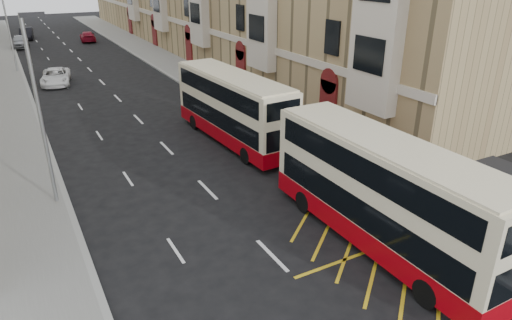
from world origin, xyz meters
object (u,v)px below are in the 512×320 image
white_van (56,77)px  pedestrian_far (416,191)px  car_red (88,36)px  pedestrian_near (435,210)px  street_lamp_near (39,103)px  street_lamp_far (8,23)px  car_dark (26,33)px  car_silver (20,41)px  pedestrian_mid (472,196)px  double_decker_front (382,194)px  double_decker_rear (233,108)px

white_van → pedestrian_far: bearing=-61.3°
white_van → car_red: bearing=83.8°
pedestrian_near → white_van: bearing=-113.5°
street_lamp_near → street_lamp_far: bearing=90.0°
car_dark → street_lamp_far: bearing=-89.7°
car_silver → pedestrian_mid: bearing=-69.0°
street_lamp_near → double_decker_front: street_lamp_near is taller
car_dark → car_red: (7.10, -6.22, -0.11)m
double_decker_rear → white_van: 21.41m
street_lamp_near → car_dark: 52.73m
white_van → car_red: (6.78, 23.20, -0.02)m
street_lamp_far → pedestrian_near: 41.85m
pedestrian_far → double_decker_rear: bearing=-52.7°
double_decker_rear → white_van: size_ratio=2.10×
pedestrian_far → car_dark: (-10.85, 60.73, -0.24)m
double_decker_rear → car_dark: 50.06m
double_decker_front → car_silver: 55.27m
double_decker_front → car_red: (-0.78, 55.54, -1.47)m
pedestrian_far → white_van: pedestrian_far is taller
car_silver → car_dark: car_silver is taller
double_decker_rear → car_red: bearing=87.9°
pedestrian_mid → double_decker_front: bearing=160.7°
pedestrian_near → car_red: bearing=-127.2°
pedestrian_near → white_van: pedestrian_near is taller
street_lamp_far → pedestrian_far: (13.24, -38.20, -3.62)m
street_lamp_far → car_silver: (1.15, 15.27, -3.85)m
pedestrian_near → white_van: size_ratio=0.35×
double_decker_front → pedestrian_near: double_decker_front is taller
double_decker_front → car_silver: size_ratio=2.28×
pedestrian_near → car_silver: size_ratio=0.37×
double_decker_rear → pedestrian_far: (3.00, -11.31, -1.06)m
car_silver → double_decker_rear: bearing=-70.8°
pedestrian_far → car_dark: 61.70m
white_van → car_dark: 29.43m
street_lamp_near → double_decker_rear: size_ratio=0.78×
pedestrian_mid → pedestrian_far: pedestrian_mid is taller
double_decker_rear → car_silver: bearing=99.1°
street_lamp_far → double_decker_front: street_lamp_far is taller
pedestrian_near → car_silver: 56.17m
white_van → car_dark: bearing=100.8°
pedestrian_near → pedestrian_mid: pedestrian_mid is taller
street_lamp_near → white_van: 23.60m
street_lamp_far → car_red: street_lamp_far is taller
pedestrian_near → pedestrian_far: bearing=-150.3°
pedestrian_far → car_dark: pedestrian_far is taller
street_lamp_near → double_decker_rear: street_lamp_near is taller
pedestrian_near → car_silver: bearing=-118.6°
street_lamp_far → street_lamp_near: bearing=-90.0°
pedestrian_mid → car_silver: pedestrian_mid is taller
pedestrian_near → car_red: 56.11m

